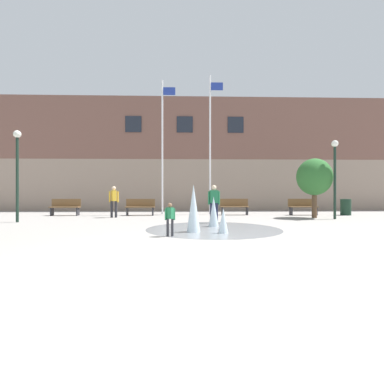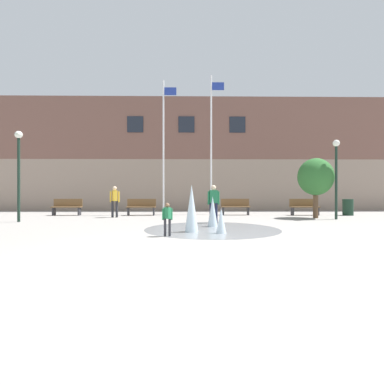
{
  "view_description": "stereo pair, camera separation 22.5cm",
  "coord_description": "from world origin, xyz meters",
  "px_view_note": "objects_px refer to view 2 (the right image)",
  "views": [
    {
      "loc": [
        -0.14,
        -6.27,
        1.33
      ],
      "look_at": [
        0.28,
        7.32,
        1.3
      ],
      "focal_mm": 28.0,
      "sensor_mm": 36.0,
      "label": 1
    },
    {
      "loc": [
        0.08,
        -6.28,
        1.33
      ],
      "look_at": [
        0.28,
        7.32,
        1.3
      ],
      "focal_mm": 28.0,
      "sensor_mm": 36.0,
      "label": 2
    }
  ],
  "objects_px": {
    "adult_in_red": "(214,201)",
    "street_tree_near_building": "(316,177)",
    "child_in_fountain": "(167,217)",
    "park_bench_under_left_flagpole": "(141,207)",
    "flagpole_left": "(164,143)",
    "park_bench_near_trashcan": "(304,207)",
    "flagpole_right": "(212,141)",
    "lamp_post_right_lane": "(336,167)",
    "adult_near_bench": "(115,199)",
    "trash_can": "(348,207)",
    "park_bench_left_of_flagpoles": "(67,207)",
    "park_bench_under_right_flagpole": "(235,206)",
    "lamp_post_left_lane": "(19,163)"
  },
  "relations": [
    {
      "from": "flagpole_right",
      "to": "trash_can",
      "type": "height_order",
      "value": "flagpole_right"
    },
    {
      "from": "flagpole_right",
      "to": "lamp_post_left_lane",
      "type": "xyz_separation_m",
      "value": [
        -8.74,
        -4.24,
        -1.7
      ]
    },
    {
      "from": "park_bench_under_left_flagpole",
      "to": "street_tree_near_building",
      "type": "bearing_deg",
      "value": -11.69
    },
    {
      "from": "flagpole_left",
      "to": "child_in_fountain",
      "type": "bearing_deg",
      "value": -84.8
    },
    {
      "from": "park_bench_under_left_flagpole",
      "to": "street_tree_near_building",
      "type": "distance_m",
      "value": 9.26
    },
    {
      "from": "park_bench_left_of_flagpoles",
      "to": "park_bench_under_right_flagpole",
      "type": "relative_size",
      "value": 1.0
    },
    {
      "from": "lamp_post_left_lane",
      "to": "child_in_fountain",
      "type": "bearing_deg",
      "value": -32.27
    },
    {
      "from": "adult_near_bench",
      "to": "park_bench_near_trashcan",
      "type": "bearing_deg",
      "value": 70.15
    },
    {
      "from": "adult_in_red",
      "to": "street_tree_near_building",
      "type": "xyz_separation_m",
      "value": [
        5.28,
        2.26,
        1.1
      ]
    },
    {
      "from": "park_bench_near_trashcan",
      "to": "lamp_post_right_lane",
      "type": "height_order",
      "value": "lamp_post_right_lane"
    },
    {
      "from": "child_in_fountain",
      "to": "street_tree_near_building",
      "type": "xyz_separation_m",
      "value": [
        6.96,
        5.92,
        1.46
      ]
    },
    {
      "from": "flagpole_right",
      "to": "lamp_post_left_lane",
      "type": "distance_m",
      "value": 9.86
    },
    {
      "from": "park_bench_left_of_flagpoles",
      "to": "park_bench_near_trashcan",
      "type": "height_order",
      "value": "same"
    },
    {
      "from": "park_bench_near_trashcan",
      "to": "lamp_post_right_lane",
      "type": "xyz_separation_m",
      "value": [
        0.53,
        -2.51,
        2.0
      ]
    },
    {
      "from": "flagpole_left",
      "to": "street_tree_near_building",
      "type": "relative_size",
      "value": 2.61
    },
    {
      "from": "lamp_post_right_lane",
      "to": "trash_can",
      "type": "height_order",
      "value": "lamp_post_right_lane"
    },
    {
      "from": "park_bench_under_left_flagpole",
      "to": "flagpole_left",
      "type": "bearing_deg",
      "value": 31.4
    },
    {
      "from": "adult_near_bench",
      "to": "trash_can",
      "type": "xyz_separation_m",
      "value": [
        12.62,
        1.13,
        -0.48
      ]
    },
    {
      "from": "child_in_fountain",
      "to": "street_tree_near_building",
      "type": "relative_size",
      "value": 0.33
    },
    {
      "from": "park_bench_under_right_flagpole",
      "to": "trash_can",
      "type": "distance_m",
      "value": 6.21
    },
    {
      "from": "park_bench_near_trashcan",
      "to": "child_in_fountain",
      "type": "height_order",
      "value": "child_in_fountain"
    },
    {
      "from": "child_in_fountain",
      "to": "adult_in_red",
      "type": "xyz_separation_m",
      "value": [
        1.69,
        3.66,
        0.35
      ]
    },
    {
      "from": "park_bench_under_left_flagpole",
      "to": "adult_near_bench",
      "type": "relative_size",
      "value": 1.01
    },
    {
      "from": "lamp_post_right_lane",
      "to": "park_bench_left_of_flagpoles",
      "type": "bearing_deg",
      "value": 169.36
    },
    {
      "from": "flagpole_right",
      "to": "street_tree_near_building",
      "type": "relative_size",
      "value": 2.71
    },
    {
      "from": "park_bench_near_trashcan",
      "to": "adult_in_red",
      "type": "relative_size",
      "value": 1.01
    },
    {
      "from": "park_bench_under_left_flagpole",
      "to": "park_bench_near_trashcan",
      "type": "xyz_separation_m",
      "value": [
        9.1,
        -0.01,
        0.0
      ]
    },
    {
      "from": "child_in_fountain",
      "to": "flagpole_left",
      "type": "height_order",
      "value": "flagpole_left"
    },
    {
      "from": "child_in_fountain",
      "to": "lamp_post_left_lane",
      "type": "height_order",
      "value": "lamp_post_left_lane"
    },
    {
      "from": "child_in_fountain",
      "to": "flagpole_left",
      "type": "xyz_separation_m",
      "value": [
        -0.77,
        8.5,
        3.54
      ]
    },
    {
      "from": "trash_can",
      "to": "street_tree_near_building",
      "type": "xyz_separation_m",
      "value": [
        -2.53,
        -1.68,
        1.59
      ]
    },
    {
      "from": "street_tree_near_building",
      "to": "adult_in_red",
      "type": "bearing_deg",
      "value": -156.84
    },
    {
      "from": "park_bench_near_trashcan",
      "to": "lamp_post_left_lane",
      "type": "distance_m",
      "value": 14.46
    },
    {
      "from": "adult_near_bench",
      "to": "adult_in_red",
      "type": "height_order",
      "value": "same"
    },
    {
      "from": "park_bench_left_of_flagpoles",
      "to": "lamp_post_left_lane",
      "type": "relative_size",
      "value": 0.4
    },
    {
      "from": "park_bench_left_of_flagpoles",
      "to": "park_bench_under_right_flagpole",
      "type": "xyz_separation_m",
      "value": [
        9.38,
        0.15,
        0.0
      ]
    },
    {
      "from": "trash_can",
      "to": "street_tree_near_building",
      "type": "relative_size",
      "value": 0.3
    },
    {
      "from": "park_bench_near_trashcan",
      "to": "flagpole_right",
      "type": "height_order",
      "value": "flagpole_right"
    },
    {
      "from": "street_tree_near_building",
      "to": "adult_near_bench",
      "type": "bearing_deg",
      "value": 176.9
    },
    {
      "from": "child_in_fountain",
      "to": "trash_can",
      "type": "distance_m",
      "value": 12.16
    },
    {
      "from": "park_bench_near_trashcan",
      "to": "trash_can",
      "type": "distance_m",
      "value": 2.37
    },
    {
      "from": "adult_near_bench",
      "to": "flagpole_right",
      "type": "xyz_separation_m",
      "value": [
        5.12,
        2.03,
        3.34
      ]
    },
    {
      "from": "child_in_fountain",
      "to": "adult_near_bench",
      "type": "bearing_deg",
      "value": 157.54
    },
    {
      "from": "adult_near_bench",
      "to": "trash_can",
      "type": "height_order",
      "value": "adult_near_bench"
    },
    {
      "from": "park_bench_under_right_flagpole",
      "to": "lamp_post_left_lane",
      "type": "relative_size",
      "value": 0.4
    },
    {
      "from": "park_bench_left_of_flagpoles",
      "to": "adult_in_red",
      "type": "height_order",
      "value": "adult_in_red"
    },
    {
      "from": "lamp_post_right_lane",
      "to": "street_tree_near_building",
      "type": "xyz_separation_m",
      "value": [
        -0.69,
        0.68,
        -0.44
      ]
    },
    {
      "from": "adult_in_red",
      "to": "flagpole_left",
      "type": "height_order",
      "value": "flagpole_left"
    },
    {
      "from": "park_bench_under_right_flagpole",
      "to": "child_in_fountain",
      "type": "height_order",
      "value": "child_in_fountain"
    },
    {
      "from": "street_tree_near_building",
      "to": "trash_can",
      "type": "bearing_deg",
      "value": 33.61
    }
  ]
}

